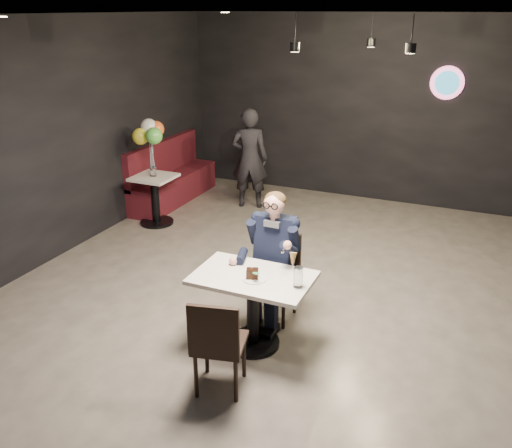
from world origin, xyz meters
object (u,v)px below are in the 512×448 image
at_px(booth_bench, 173,172).
at_px(balloon_vase, 153,171).
at_px(passerby, 250,158).
at_px(sundae_glass, 298,277).
at_px(main_table, 253,311).
at_px(side_table, 156,201).
at_px(seated_man, 275,256).
at_px(chair_near, 220,341).
at_px(chair_far, 274,278).

distance_m(booth_bench, balloon_vase, 1.09).
bearing_deg(passerby, booth_bench, -3.22).
relative_size(sundae_glass, balloon_vase, 1.33).
distance_m(main_table, balloon_vase, 3.55).
xyz_separation_m(sundae_glass, side_table, (-3.09, 2.37, -0.48)).
distance_m(seated_man, balloon_vase, 3.19).
distance_m(main_table, passerby, 4.00).
bearing_deg(main_table, seated_man, 90.00).
bearing_deg(chair_near, side_table, 117.86).
bearing_deg(main_table, booth_bench, 131.35).
distance_m(side_table, passerby, 1.67).
bearing_deg(seated_man, booth_bench, 136.50).
xyz_separation_m(seated_man, balloon_vase, (-2.64, 1.79, 0.10)).
bearing_deg(seated_man, balloon_vase, 145.88).
bearing_deg(balloon_vase, passerby, 52.57).
height_order(main_table, sundae_glass, sundae_glass).
xyz_separation_m(seated_man, booth_bench, (-2.94, 2.79, -0.21)).
bearing_deg(balloon_vase, chair_near, -48.89).
height_order(main_table, booth_bench, booth_bench).
bearing_deg(side_table, balloon_vase, 0.00).
xyz_separation_m(main_table, balloon_vase, (-2.64, 2.34, 0.45)).
distance_m(chair_near, seated_man, 1.26).
bearing_deg(booth_bench, balloon_vase, -73.30).
bearing_deg(booth_bench, main_table, -48.65).
xyz_separation_m(chair_near, seated_man, (0.00, 1.23, 0.26)).
bearing_deg(side_table, seated_man, -34.12).
relative_size(chair_far, balloon_vase, 6.43).
relative_size(chair_far, passerby, 0.57).
height_order(chair_near, seated_man, seated_man).
bearing_deg(seated_man, sundae_glass, -52.01).
height_order(balloon_vase, passerby, passerby).
relative_size(main_table, sundae_glass, 5.79).
bearing_deg(seated_man, chair_far, 90.00).
relative_size(main_table, booth_bench, 0.54).
height_order(chair_far, balloon_vase, chair_far).
height_order(sundae_glass, balloon_vase, sundae_glass).
height_order(side_table, passerby, passerby).
distance_m(sundae_glass, balloon_vase, 3.89).
distance_m(chair_far, side_table, 3.19).
distance_m(main_table, chair_near, 0.69).
height_order(sundae_glass, booth_bench, booth_bench).
relative_size(main_table, side_table, 1.52).
height_order(chair_far, sundae_glass, sundae_glass).
bearing_deg(sundae_glass, booth_bench, 135.20).
bearing_deg(main_table, passerby, 114.63).
distance_m(chair_far, seated_man, 0.26).
distance_m(sundae_glass, booth_bench, 4.79).
height_order(chair_near, passerby, passerby).
relative_size(seated_man, side_table, 1.99).
bearing_deg(side_table, main_table, -41.55).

